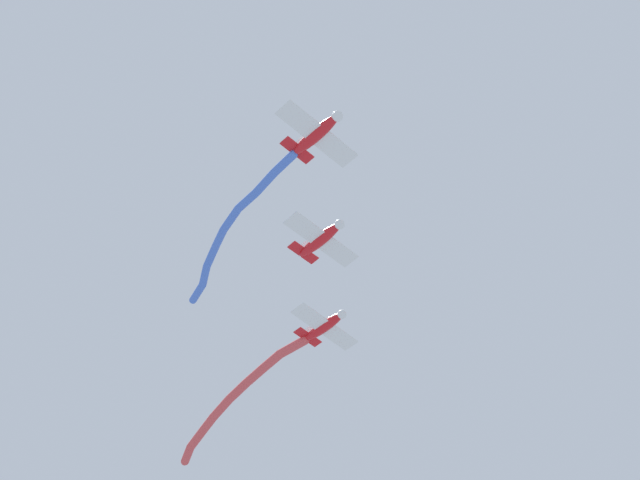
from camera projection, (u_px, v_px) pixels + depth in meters
airplane_lead at (317, 134)px, 63.71m from camera, size 4.98×6.64×1.65m
smoke_trail_lead at (232, 229)px, 71.16m from camera, size 18.26×7.46×2.98m
airplane_left_wing at (321, 239)px, 70.38m from camera, size 4.99×6.65×1.65m
airplane_right_wing at (325, 326)px, 77.04m from camera, size 4.95×6.62×1.65m
smoke_trail_right_wing at (233, 401)px, 83.10m from camera, size 20.58×5.76×1.38m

